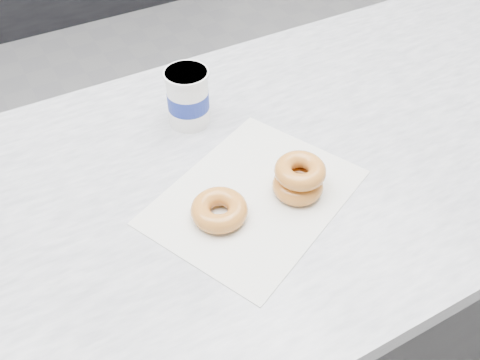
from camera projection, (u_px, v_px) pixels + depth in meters
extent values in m
plane|color=gray|center=(153.00, 252.00, 1.94)|extent=(5.00, 5.00, 0.00)
cube|color=#333335|center=(229.00, 319.00, 1.26)|extent=(3.00, 0.70, 0.86)
cube|color=silver|center=(226.00, 186.00, 0.95)|extent=(3.06, 0.76, 0.04)
cube|color=silver|center=(254.00, 197.00, 0.90)|extent=(0.42, 0.38, 0.00)
torus|color=#CD8338|center=(219.00, 210.00, 0.85)|extent=(0.12, 0.12, 0.03)
torus|color=#CD8338|center=(298.00, 185.00, 0.89)|extent=(0.09, 0.09, 0.03)
torus|color=#CD8338|center=(300.00, 171.00, 0.88)|extent=(0.10, 0.10, 0.03)
cylinder|color=white|center=(188.00, 97.00, 1.00)|extent=(0.09, 0.09, 0.11)
cylinder|color=white|center=(186.00, 73.00, 0.97)|extent=(0.08, 0.08, 0.01)
cylinder|color=navy|center=(188.00, 100.00, 1.01)|extent=(0.09, 0.09, 0.03)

